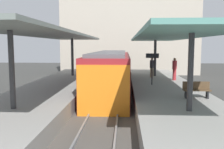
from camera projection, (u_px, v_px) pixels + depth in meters
The scene contains 14 objects.
ground_plane at pixel (108, 106), 15.88m from camera, with size 80.00×80.00×0.00m, color #383835.
platform_left at pixel (48, 97), 16.02m from camera, with size 4.40×28.00×1.00m, color gray.
platform_right at pixel (169, 99), 15.63m from camera, with size 4.40×28.00×1.00m, color gray.
track_ballast at pixel (108, 104), 15.87m from camera, with size 3.20×28.00×0.20m, color #4C4742.
rail_near_side at pixel (96, 101), 15.89m from camera, with size 0.08×28.00×0.14m, color slate.
rail_far_side at pixel (119, 102), 15.82m from camera, with size 0.08×28.00×0.14m, color slate.
commuter_train at pixel (111, 73), 19.10m from camera, with size 2.78×13.27×3.10m.
canopy_left at pixel (52, 35), 16.97m from camera, with size 4.18×21.00×3.56m.
canopy_right at pixel (167, 37), 16.60m from camera, with size 4.18×21.00×3.42m.
platform_bench at pixel (196, 89), 13.30m from camera, with size 1.40×0.41×0.86m.
platform_sign at pixel (152, 62), 17.74m from camera, with size 0.90×0.08×2.21m.
passenger_near_bench at pixel (175, 69), 20.26m from camera, with size 0.36×0.36×1.79m.
passenger_mid_platform at pixel (152, 67), 21.94m from camera, with size 0.36×0.36×1.72m.
station_building_backdrop at pixel (129, 33), 35.03m from camera, with size 18.00×6.00×11.00m, color #A89E8E.
Camera 1 is at (1.08, -15.53, 3.73)m, focal length 40.65 mm.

